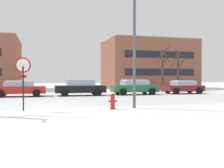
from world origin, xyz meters
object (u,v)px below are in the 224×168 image
at_px(parked_car_black, 80,87).
at_px(parked_car_maroon, 183,87).
at_px(fire_hydrant, 113,101).
at_px(stop_sign, 23,73).
at_px(street_lamp, 139,35).
at_px(parked_car_green, 134,87).
at_px(parked_car_red, 20,88).

height_order(parked_car_black, parked_car_maroon, parked_car_black).
relative_size(fire_hydrant, parked_car_black, 0.19).
distance_m(stop_sign, fire_hydrant, 4.64).
bearing_deg(stop_sign, parked_car_black, 66.82).
distance_m(stop_sign, street_lamp, 6.25).
height_order(parked_car_black, parked_car_green, parked_car_black).
bearing_deg(parked_car_red, stop_sign, -85.02).
height_order(stop_sign, parked_car_maroon, stop_sign).
xyz_separation_m(fire_hydrant, parked_car_red, (-5.29, 10.63, 0.27)).
height_order(stop_sign, street_lamp, street_lamp).
relative_size(parked_car_red, parked_car_green, 1.00).
xyz_separation_m(parked_car_black, parked_car_green, (5.19, -0.05, -0.02)).
height_order(parked_car_red, parked_car_green, parked_car_green).
bearing_deg(parked_car_green, stop_sign, -133.51).
bearing_deg(parked_car_black, parked_car_red, 178.62).
bearing_deg(parked_car_red, parked_car_maroon, -0.91).
bearing_deg(stop_sign, street_lamp, -3.27).
bearing_deg(parked_car_maroon, parked_car_green, 179.20).
relative_size(parked_car_red, parked_car_black, 0.97).
bearing_deg(parked_car_red, parked_car_green, -0.96).
xyz_separation_m(parked_car_red, parked_car_maroon, (15.56, -0.25, -0.02)).
xyz_separation_m(street_lamp, parked_car_green, (3.59, 10.33, -3.15)).
height_order(street_lamp, parked_car_green, street_lamp).
xyz_separation_m(fire_hydrant, parked_car_green, (5.09, 10.46, 0.29)).
bearing_deg(parked_car_green, street_lamp, -109.18).
distance_m(street_lamp, parked_car_maroon, 13.87).
xyz_separation_m(stop_sign, fire_hydrant, (4.40, -0.47, -1.40)).
xyz_separation_m(stop_sign, parked_car_green, (9.48, 9.99, -1.11)).
height_order(fire_hydrant, parked_car_green, parked_car_green).
distance_m(fire_hydrant, parked_car_green, 11.64).
bearing_deg(fire_hydrant, parked_car_black, 90.54).
bearing_deg(parked_car_green, parked_car_red, 179.04).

